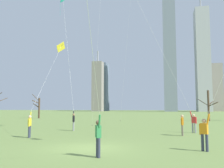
% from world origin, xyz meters
% --- Properties ---
extents(ground_plane, '(400.00, 400.00, 0.00)m').
position_xyz_m(ground_plane, '(0.00, 0.00, 0.00)').
color(ground_plane, olive).
extents(kite_flyer_far_back_yellow, '(1.50, 8.21, 9.20)m').
position_xyz_m(kite_flyer_far_back_yellow, '(-5.79, 4.79, 2.40)').
color(kite_flyer_far_back_yellow, '#33384C').
rests_on(kite_flyer_far_back_yellow, ground).
extents(kite_flyer_midfield_center_teal, '(3.84, 5.41, 16.06)m').
position_xyz_m(kite_flyer_midfield_center_teal, '(-5.11, 10.02, 3.72)').
color(kite_flyer_midfield_center_teal, gray).
rests_on(kite_flyer_midfield_center_teal, ground).
extents(kite_flyer_foreground_right_purple, '(1.80, 9.59, 11.11)m').
position_xyz_m(kite_flyer_foreground_right_purple, '(1.46, -3.74, 2.55)').
color(kite_flyer_foreground_right_purple, '#33384C').
rests_on(kite_flyer_foreground_right_purple, ground).
extents(kite_flyer_foreground_left_orange, '(6.10, 3.01, 16.11)m').
position_xyz_m(kite_flyer_foreground_left_orange, '(6.69, 0.03, 2.71)').
color(kite_flyer_foreground_left_orange, '#33384C').
rests_on(kite_flyer_foreground_left_orange, ground).
extents(kite_flyer_midfield_right_red, '(9.27, 3.21, 22.15)m').
position_xyz_m(kite_flyer_midfield_right_red, '(4.89, 10.01, 4.80)').
color(kite_flyer_midfield_right_red, gray).
rests_on(kite_flyer_midfield_right_red, ground).
extents(bystander_far_off_by_trees, '(0.22, 0.51, 1.62)m').
position_xyz_m(bystander_far_off_by_trees, '(5.38, 7.05, 0.90)').
color(bystander_far_off_by_trees, '#726656').
rests_on(bystander_far_off_by_trees, ground).
extents(bare_tree_far_right_edge, '(1.92, 1.79, 4.99)m').
position_xyz_m(bare_tree_far_right_edge, '(-21.53, 32.88, 2.29)').
color(bare_tree_far_right_edge, '#4C3828').
rests_on(bare_tree_far_right_edge, ground).
extents(bare_tree_center, '(2.92, 2.04, 5.05)m').
position_xyz_m(bare_tree_center, '(11.05, 29.56, 2.57)').
color(bare_tree_center, '#4C3828').
rests_on(bare_tree_center, ground).
extents(skyline_tall_tower, '(6.39, 5.76, 37.83)m').
position_xyz_m(skyline_tall_tower, '(-37.11, 131.87, 15.54)').
color(skyline_tall_tower, gray).
rests_on(skyline_tall_tower, ground).
extents(skyline_mid_tower_left, '(9.15, 10.71, 32.50)m').
position_xyz_m(skyline_mid_tower_left, '(-38.94, 146.88, 16.25)').
color(skyline_mid_tower_left, slate).
rests_on(skyline_mid_tower_left, ground).
extents(skyline_squat_block, '(7.37, 5.26, 73.74)m').
position_xyz_m(skyline_squat_block, '(7.07, 132.05, 33.42)').
color(skyline_squat_block, gray).
rests_on(skyline_squat_block, ground).
extents(skyline_wide_slab, '(7.58, 10.75, 67.34)m').
position_xyz_m(skyline_wide_slab, '(25.36, 131.92, 29.74)').
color(skyline_wide_slab, '#B2B2B7').
rests_on(skyline_wide_slab, ground).
extents(skyline_mid_tower_right, '(9.75, 10.65, 28.79)m').
position_xyz_m(skyline_mid_tower_right, '(32.84, 144.91, 14.39)').
color(skyline_mid_tower_right, gray).
rests_on(skyline_mid_tower_right, ground).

